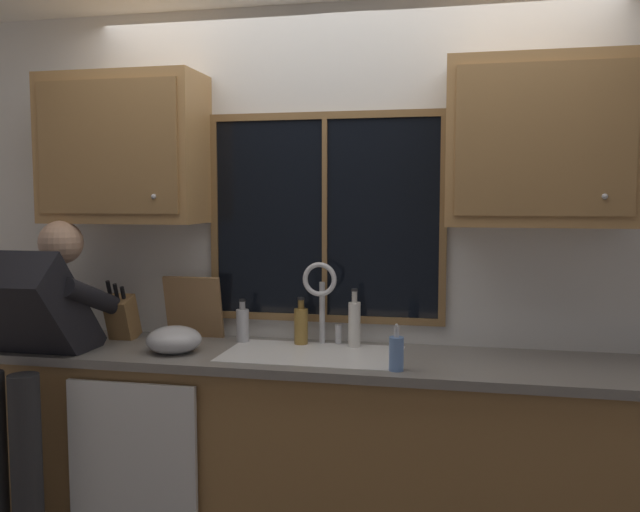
% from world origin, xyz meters
% --- Properties ---
extents(back_wall, '(5.66, 0.12, 2.55)m').
position_xyz_m(back_wall, '(0.00, 0.06, 1.27)').
color(back_wall, silver).
rests_on(back_wall, floor).
extents(window_glass, '(1.10, 0.02, 0.95)m').
position_xyz_m(window_glass, '(-0.10, -0.01, 1.52)').
color(window_glass, black).
extents(window_frame_top, '(1.17, 0.02, 0.04)m').
position_xyz_m(window_frame_top, '(-0.10, -0.02, 2.02)').
color(window_frame_top, brown).
extents(window_frame_bottom, '(1.17, 0.02, 0.04)m').
position_xyz_m(window_frame_bottom, '(-0.10, -0.02, 1.03)').
color(window_frame_bottom, brown).
extents(window_frame_left, '(0.03, 0.02, 0.95)m').
position_xyz_m(window_frame_left, '(-0.66, -0.02, 1.52)').
color(window_frame_left, brown).
extents(window_frame_right, '(0.04, 0.02, 0.95)m').
position_xyz_m(window_frame_right, '(0.47, -0.02, 1.52)').
color(window_frame_right, brown).
extents(window_mullion_center, '(0.02, 0.02, 0.95)m').
position_xyz_m(window_mullion_center, '(-0.10, -0.02, 1.52)').
color(window_mullion_center, brown).
extents(lower_cabinet_run, '(3.26, 0.58, 0.88)m').
position_xyz_m(lower_cabinet_run, '(0.00, -0.29, 0.44)').
color(lower_cabinet_run, olive).
rests_on(lower_cabinet_run, floor).
extents(countertop, '(3.32, 0.62, 0.04)m').
position_xyz_m(countertop, '(0.00, -0.31, 0.90)').
color(countertop, slate).
rests_on(countertop, lower_cabinet_run).
extents(dishwasher_front, '(0.60, 0.02, 0.74)m').
position_xyz_m(dishwasher_front, '(-0.83, -0.61, 0.46)').
color(dishwasher_front, white).
extents(upper_cabinet_left, '(0.79, 0.36, 0.72)m').
position_xyz_m(upper_cabinet_left, '(-1.07, -0.17, 1.86)').
color(upper_cabinet_left, '#A87A47').
extents(upper_cabinet_right, '(0.79, 0.36, 0.72)m').
position_xyz_m(upper_cabinet_right, '(0.88, -0.17, 1.86)').
color(upper_cabinet_right, '#A87A47').
extents(sink, '(0.80, 0.46, 0.21)m').
position_xyz_m(sink, '(-0.10, -0.30, 0.82)').
color(sink, silver).
rests_on(sink, lower_cabinet_run).
extents(faucet, '(0.18, 0.09, 0.40)m').
position_xyz_m(faucet, '(-0.09, -0.12, 1.17)').
color(faucet, silver).
rests_on(faucet, countertop).
extents(person_standing, '(0.53, 0.71, 1.52)m').
position_xyz_m(person_standing, '(-1.33, -0.59, 0.95)').
color(person_standing, '#262628').
rests_on(person_standing, floor).
extents(knife_block, '(0.12, 0.18, 0.32)m').
position_xyz_m(knife_block, '(-1.09, -0.19, 1.03)').
color(knife_block, olive).
rests_on(knife_block, countertop).
extents(cutting_board, '(0.30, 0.09, 0.31)m').
position_xyz_m(cutting_board, '(-0.76, -0.08, 1.08)').
color(cutting_board, '#997047').
rests_on(cutting_board, countertop).
extents(mixing_bowl, '(0.25, 0.25, 0.13)m').
position_xyz_m(mixing_bowl, '(-0.72, -0.40, 0.98)').
color(mixing_bowl, '#B7B7BC').
rests_on(mixing_bowl, countertop).
extents(soap_dispenser, '(0.06, 0.07, 0.20)m').
position_xyz_m(soap_dispenser, '(0.30, -0.52, 0.99)').
color(soap_dispenser, '#668CCC').
rests_on(soap_dispenser, countertop).
extents(bottle_green_glass, '(0.06, 0.06, 0.28)m').
position_xyz_m(bottle_green_glass, '(0.07, -0.12, 1.04)').
color(bottle_green_glass, silver).
rests_on(bottle_green_glass, countertop).
extents(bottle_tall_clear, '(0.06, 0.06, 0.21)m').
position_xyz_m(bottle_tall_clear, '(-0.48, -0.12, 1.01)').
color(bottle_tall_clear, '#B7B7BC').
rests_on(bottle_tall_clear, countertop).
extents(bottle_amber_small, '(0.07, 0.07, 0.23)m').
position_xyz_m(bottle_amber_small, '(-0.19, -0.12, 1.01)').
color(bottle_amber_small, olive).
rests_on(bottle_amber_small, countertop).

